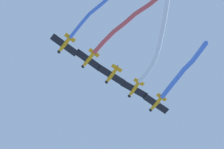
{
  "coord_description": "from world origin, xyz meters",
  "views": [
    {
      "loc": [
        -12.3,
        26.56,
        3.72
      ],
      "look_at": [
        5.86,
        0.77,
        79.14
      ],
      "focal_mm": 65.5,
      "sensor_mm": 36.0,
      "label": 1
    }
  ],
  "objects_px": {
    "airplane_left_wing": "(134,89)",
    "airplane_slot": "(89,60)",
    "airplane_lead": "(156,104)",
    "airplane_right_wing": "(112,75)",
    "airplane_trail": "(64,45)"
  },
  "relations": [
    {
      "from": "airplane_left_wing",
      "to": "airplane_slot",
      "type": "bearing_deg",
      "value": 93.53
    },
    {
      "from": "airplane_lead",
      "to": "airplane_right_wing",
      "type": "height_order",
      "value": "same"
    },
    {
      "from": "airplane_right_wing",
      "to": "airplane_trail",
      "type": "distance_m",
      "value": 11.19
    },
    {
      "from": "airplane_right_wing",
      "to": "airplane_slot",
      "type": "distance_m",
      "value": 5.61
    },
    {
      "from": "airplane_slot",
      "to": "airplane_right_wing",
      "type": "bearing_deg",
      "value": -92.98
    },
    {
      "from": "airplane_lead",
      "to": "airplane_right_wing",
      "type": "relative_size",
      "value": 1.0
    },
    {
      "from": "airplane_lead",
      "to": "airplane_trail",
      "type": "relative_size",
      "value": 1.0
    },
    {
      "from": "airplane_lead",
      "to": "airplane_trail",
      "type": "distance_m",
      "value": 22.37
    },
    {
      "from": "airplane_left_wing",
      "to": "airplane_slot",
      "type": "relative_size",
      "value": 0.99
    },
    {
      "from": "airplane_right_wing",
      "to": "airplane_trail",
      "type": "xyz_separation_m",
      "value": [
        3.82,
        10.52,
        0.0
      ]
    },
    {
      "from": "airplane_lead",
      "to": "airplane_trail",
      "type": "height_order",
      "value": "same"
    },
    {
      "from": "airplane_left_wing",
      "to": "airplane_lead",
      "type": "bearing_deg",
      "value": -86.47
    },
    {
      "from": "airplane_right_wing",
      "to": "airplane_slot",
      "type": "bearing_deg",
      "value": 90.39
    },
    {
      "from": "airplane_trail",
      "to": "airplane_slot",
      "type": "bearing_deg",
      "value": -93.45
    },
    {
      "from": "airplane_left_wing",
      "to": "airplane_right_wing",
      "type": "height_order",
      "value": "airplane_left_wing"
    }
  ]
}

